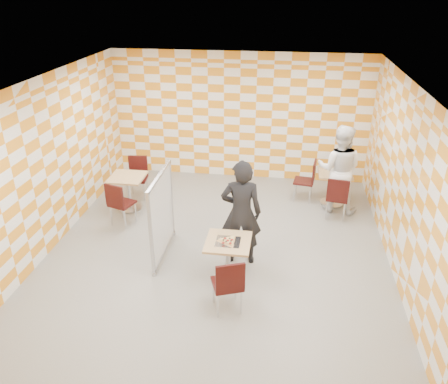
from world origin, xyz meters
name	(u,v)px	position (x,y,z in m)	size (l,w,h in m)	color
room_shell	(221,165)	(0.00, 0.54, 1.50)	(7.00, 7.00, 7.00)	gray
main_table	(228,254)	(0.30, -0.71, 0.51)	(0.70, 0.70, 0.75)	#DCB376
second_table	(334,182)	(2.18, 2.30, 0.51)	(0.70, 0.70, 0.75)	#DCB376
empty_table	(128,187)	(-2.10, 1.45, 0.51)	(0.70, 0.70, 0.75)	#DCB376
chair_main_front	(229,283)	(0.41, -1.47, 0.54)	(0.54, 0.55, 0.92)	black
chair_second_front	(337,195)	(2.19, 1.60, 0.54)	(0.48, 0.49, 0.92)	black
chair_second_side	(308,178)	(1.64, 2.38, 0.54)	(0.48, 0.47, 0.92)	black
chair_empty_near	(119,201)	(-2.04, 0.73, 0.54)	(0.53, 0.54, 0.92)	black
chair_empty_far	(138,173)	(-2.10, 2.07, 0.54)	(0.46, 0.47, 0.92)	black
partition	(162,215)	(-0.93, -0.11, 0.79)	(0.08, 1.38, 1.55)	white
man_dark	(241,213)	(0.43, -0.11, 0.94)	(0.68, 0.45, 1.87)	black
man_white	(339,169)	(2.21, 2.03, 0.93)	(0.90, 0.70, 1.86)	white
pizza_on_foil	(228,241)	(0.30, -0.72, 0.77)	(0.40, 0.40, 0.04)	silver
sport_bottle	(329,166)	(2.04, 2.37, 0.84)	(0.06, 0.06, 0.20)	white
soda_bottle	(343,167)	(2.34, 2.33, 0.85)	(0.07, 0.07, 0.23)	black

